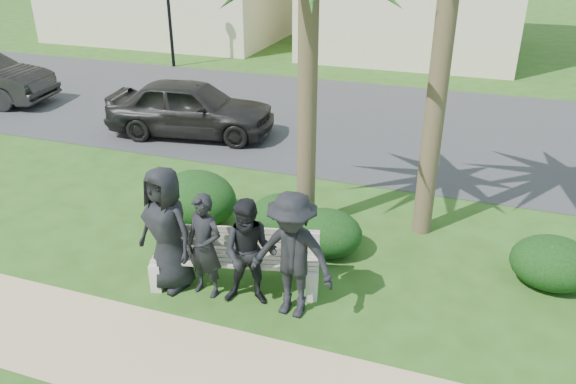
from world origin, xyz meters
name	(u,v)px	position (x,y,z in m)	size (l,w,h in m)	color
ground	(304,297)	(0.00, 0.00, 0.00)	(160.00, 160.00, 0.00)	#274B15
footpath	(257,384)	(0.00, -1.80, 0.00)	(30.00, 1.60, 0.01)	tan
asphalt_street	(397,125)	(0.00, 8.00, 0.00)	(160.00, 8.00, 0.01)	#2D2D30
park_bench	(236,263)	(-1.04, -0.05, 0.38)	(2.56, 1.12, 0.85)	gray
man_a	(167,229)	(-1.96, -0.36, 0.94)	(0.92, 0.60, 1.89)	black
man_b	(205,246)	(-1.37, -0.36, 0.78)	(0.57, 0.37, 1.57)	black
man_c	(250,253)	(-0.68, -0.35, 0.80)	(0.78, 0.61, 1.60)	black
man_d	(292,256)	(-0.06, -0.39, 0.92)	(1.18, 0.68, 1.83)	black
hedge_a	(199,198)	(-2.48, 1.55, 0.45)	(1.39, 1.15, 0.91)	black
hedge_b	(197,195)	(-2.57, 1.64, 0.46)	(1.42, 1.17, 0.92)	black
hedge_c	(286,218)	(-0.80, 1.45, 0.41)	(1.27, 1.05, 0.83)	black
hedge_d	(326,232)	(-0.04, 1.28, 0.38)	(1.17, 0.97, 0.76)	black
hedge_f	(553,262)	(3.34, 1.51, 0.40)	(1.21, 1.00, 0.79)	black
car_a	(191,108)	(-4.77, 5.57, 0.71)	(1.67, 4.15, 1.41)	black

